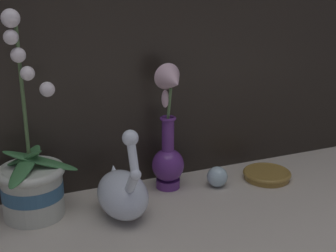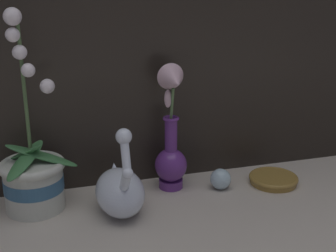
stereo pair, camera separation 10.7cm
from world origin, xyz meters
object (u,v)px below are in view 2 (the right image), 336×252
(orchid_potted_plant, at_px, (33,174))
(blue_vase, at_px, (172,141))
(amber_dish, at_px, (273,179))
(glass_sphere, at_px, (221,179))
(swan_figurine, at_px, (120,189))

(orchid_potted_plant, xyz_separation_m, blue_vase, (0.33, 0.01, 0.04))
(amber_dish, bearing_deg, glass_sphere, 176.38)
(blue_vase, xyz_separation_m, amber_dish, (0.26, -0.05, -0.12))
(glass_sphere, distance_m, amber_dish, 0.15)
(swan_figurine, bearing_deg, blue_vase, 29.34)
(orchid_potted_plant, bearing_deg, glass_sphere, -3.39)
(swan_figurine, relative_size, glass_sphere, 4.26)
(orchid_potted_plant, xyz_separation_m, glass_sphere, (0.45, -0.03, -0.06))
(swan_figurine, height_order, glass_sphere, swan_figurine)
(swan_figurine, bearing_deg, amber_dish, 5.21)
(orchid_potted_plant, distance_m, swan_figurine, 0.20)
(blue_vase, bearing_deg, glass_sphere, -17.11)
(swan_figurine, relative_size, amber_dish, 1.78)
(swan_figurine, distance_m, blue_vase, 0.18)
(orchid_potted_plant, relative_size, glass_sphere, 8.64)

